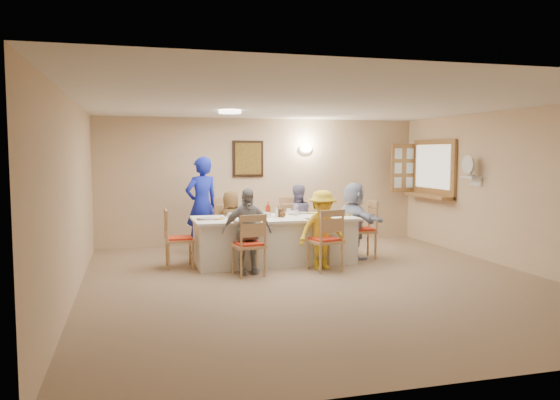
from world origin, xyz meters
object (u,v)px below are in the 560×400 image
object	(u,v)px
dining_table	(274,240)
chair_front_left	(249,244)
diner_right_end	(354,220)
diner_back_left	(231,224)
chair_right_end	(361,229)
condiment_ketchup	(268,209)
diner_front_right	(322,230)
chair_front_right	(325,239)
diner_back_right	(297,219)
chair_left_end	(179,238)
serving_hatch	(434,169)
caregiver	(202,205)
desk_fan	(470,168)
chair_back_left	(230,227)
diner_front_left	(247,231)
chair_back_right	(295,225)

from	to	relation	value
dining_table	chair_front_left	size ratio (longest dim) A/B	2.85
dining_table	diner_right_end	world-z (taller)	diner_right_end
diner_back_left	diner_right_end	bearing A→B (deg)	163.89
chair_right_end	diner_back_left	world-z (taller)	diner_back_left
condiment_ketchup	chair_front_left	bearing A→B (deg)	-120.79
diner_back_left	diner_front_right	world-z (taller)	diner_front_right
chair_front_right	chair_right_end	world-z (taller)	chair_right_end
chair_front_left	chair_right_end	xyz separation A→B (m)	(2.15, 0.80, 0.03)
diner_back_right	diner_right_end	distance (m)	1.07
diner_right_end	diner_back_right	bearing A→B (deg)	39.37
chair_left_end	chair_right_end	distance (m)	3.10
serving_hatch	caregiver	size ratio (longest dim) A/B	0.86
desk_fan	condiment_ketchup	bearing A→B (deg)	171.96
diner_front_right	condiment_ketchup	bearing A→B (deg)	125.44
serving_hatch	chair_left_end	size ratio (longest dim) A/B	1.59
dining_table	condiment_ketchup	distance (m)	0.52
diner_right_end	caregiver	size ratio (longest dim) A/B	0.75
diner_back_right	chair_right_end	bearing A→B (deg)	140.61
chair_back_left	diner_front_right	bearing A→B (deg)	-59.48
chair_front_left	caregiver	bearing A→B (deg)	-85.09
dining_table	condiment_ketchup	xyz separation A→B (m)	(-0.09, 0.05, 0.51)
chair_front_left	dining_table	bearing A→B (deg)	-134.96
dining_table	diner_back_left	distance (m)	0.93
desk_fan	diner_front_left	size ratio (longest dim) A/B	0.23
diner_right_end	desk_fan	bearing A→B (deg)	-113.53
chair_back_right	chair_right_end	size ratio (longest dim) A/B	1.01
diner_front_left	caregiver	world-z (taller)	caregiver
chair_front_left	chair_front_right	size ratio (longest dim) A/B	0.96
chair_back_right	chair_front_left	xyz separation A→B (m)	(-1.20, -1.60, -0.04)
chair_front_left	diner_front_left	size ratio (longest dim) A/B	0.72
dining_table	chair_back_left	world-z (taller)	chair_back_left
dining_table	chair_left_end	xyz separation A→B (m)	(-1.55, 0.00, 0.09)
chair_back_right	chair_left_end	size ratio (longest dim) A/B	1.07
chair_back_right	diner_front_left	world-z (taller)	diner_front_left
serving_hatch	diner_back_right	xyz separation A→B (m)	(-2.89, -0.23, -0.87)
desk_fan	caregiver	distance (m)	4.75
chair_right_end	caregiver	xyz separation A→B (m)	(-2.60, 1.15, 0.37)
chair_back_right	diner_back_right	world-z (taller)	diner_back_right
serving_hatch	caregiver	world-z (taller)	serving_hatch
diner_front_right	condiment_ketchup	xyz separation A→B (m)	(-0.69, 0.73, 0.27)
diner_back_left	caregiver	distance (m)	0.71
chair_front_left	chair_right_end	world-z (taller)	chair_right_end
chair_front_right	diner_back_left	size ratio (longest dim) A/B	0.83
desk_fan	dining_table	world-z (taller)	desk_fan
chair_back_left	diner_right_end	bearing A→B (deg)	-30.12
serving_hatch	diner_back_left	world-z (taller)	serving_hatch
chair_front_left	diner_front_right	size ratio (longest dim) A/B	0.75
diner_right_end	chair_front_left	bearing A→B (deg)	100.64
chair_back_right	caregiver	bearing A→B (deg)	162.04
diner_back_right	dining_table	bearing A→B (deg)	44.78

